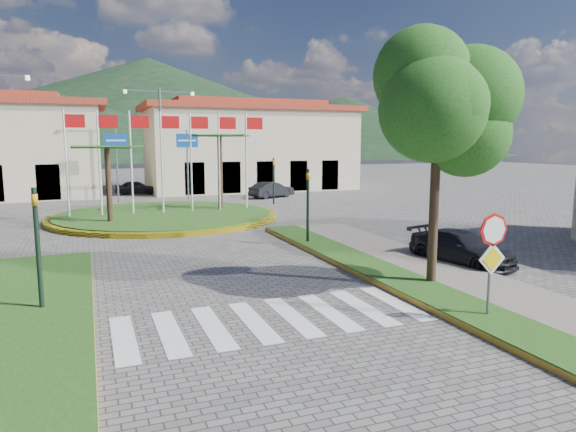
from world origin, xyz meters
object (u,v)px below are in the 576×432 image
object	(u,v)px
deciduous_tree	(438,111)
car_dark_b	(272,190)
white_van	(51,190)
stop_sign	(492,249)
car_dark_a	(137,187)
car_side_right	(462,248)
roundabout_island	(165,215)

from	to	relation	value
deciduous_tree	car_dark_b	bearing A→B (deg)	81.38
deciduous_tree	white_van	xyz separation A→B (m)	(-12.22, 31.32, -4.61)
stop_sign	car_dark_a	distance (m)	34.98
deciduous_tree	stop_sign	bearing A→B (deg)	-101.18
car_dark_a	car_side_right	xyz separation A→B (m)	(8.54, -29.54, 0.01)
car_side_right	stop_sign	bearing A→B (deg)	-136.26
car_dark_b	car_side_right	xyz separation A→B (m)	(-1.03, -23.12, -0.03)
car_dark_a	car_side_right	bearing A→B (deg)	-150.84
car_side_right	car_dark_b	bearing A→B (deg)	75.06
stop_sign	white_van	distance (m)	36.29
white_van	roundabout_island	bearing A→B (deg)	-159.76
stop_sign	deciduous_tree	distance (m)	4.59
roundabout_island	car_dark_a	world-z (taller)	roundabout_island
deciduous_tree	car_dark_a	xyz separation A→B (m)	(-5.76, 31.54, -4.61)
stop_sign	deciduous_tree	xyz separation A→B (m)	(0.60, 3.04, 3.38)
roundabout_island	deciduous_tree	bearing A→B (deg)	-72.09
white_van	car_dark_b	size ratio (longest dim) A/B	1.09
deciduous_tree	car_side_right	size ratio (longest dim) A/B	1.69
car_dark_a	car_dark_b	size ratio (longest dim) A/B	0.90
deciduous_tree	white_van	distance (m)	33.94
roundabout_island	deciduous_tree	world-z (taller)	deciduous_tree
stop_sign	roundabout_island	bearing A→B (deg)	103.73
roundabout_island	white_van	world-z (taller)	roundabout_island
car_dark_b	car_side_right	size ratio (longest dim) A/B	0.93
car_dark_b	car_side_right	world-z (taller)	car_dark_b
deciduous_tree	white_van	bearing A→B (deg)	111.32
roundabout_island	stop_sign	world-z (taller)	roundabout_island
stop_sign	deciduous_tree	bearing A→B (deg)	78.82
car_side_right	white_van	bearing A→B (deg)	104.70
white_van	car_side_right	distance (m)	32.94
stop_sign	white_van	size ratio (longest dim) A/B	0.66
white_van	car_dark_b	world-z (taller)	car_dark_b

